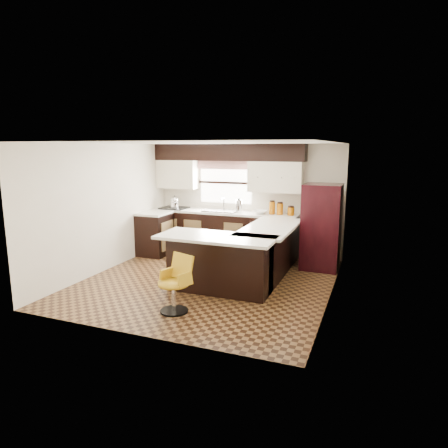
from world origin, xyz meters
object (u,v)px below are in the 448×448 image
at_px(peninsula_return, 220,264).
at_px(refrigerator, 321,227).
at_px(peninsula_long, 267,253).
at_px(bar_chair, 174,284).

height_order(peninsula_return, refrigerator, refrigerator).
relative_size(peninsula_long, peninsula_return, 1.18).
bearing_deg(peninsula_long, bar_chair, -112.14).
distance_m(peninsula_return, bar_chair, 1.08).
xyz_separation_m(peninsula_return, bar_chair, (-0.29, -1.04, -0.04)).
bearing_deg(bar_chair, refrigerator, 80.67).
bearing_deg(refrigerator, peninsula_return, -125.74).
height_order(refrigerator, bar_chair, refrigerator).
xyz_separation_m(peninsula_return, refrigerator, (1.35, 1.88, 0.37)).
relative_size(peninsula_return, bar_chair, 2.00).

